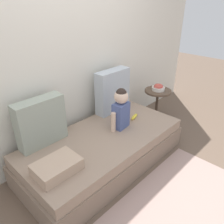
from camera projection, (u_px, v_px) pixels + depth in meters
ground_plane at (104, 162)px, 2.69m from camera, size 12.00×12.00×0.00m
back_wall at (66, 62)px, 2.53m from camera, size 5.13×0.10×2.23m
couch at (104, 150)px, 2.60m from camera, size 1.93×0.93×0.38m
throw_pillow_left at (41, 122)px, 2.28m from camera, size 0.51×0.16×0.51m
throw_pillow_right at (113, 91)px, 2.94m from camera, size 0.50×0.16×0.57m
toddler at (121, 108)px, 2.57m from camera, size 0.31×0.16×0.49m
banana at (134, 117)px, 2.87m from camera, size 0.18×0.09×0.04m
folded_blanket at (57, 167)px, 1.97m from camera, size 0.40×0.28×0.11m
side_table at (157, 97)px, 3.46m from camera, size 0.41×0.41×0.50m
fruit_bowl at (158, 88)px, 3.39m from camera, size 0.20×0.20×0.10m
floor_rug at (181, 212)px, 2.06m from camera, size 1.74×1.00×0.01m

